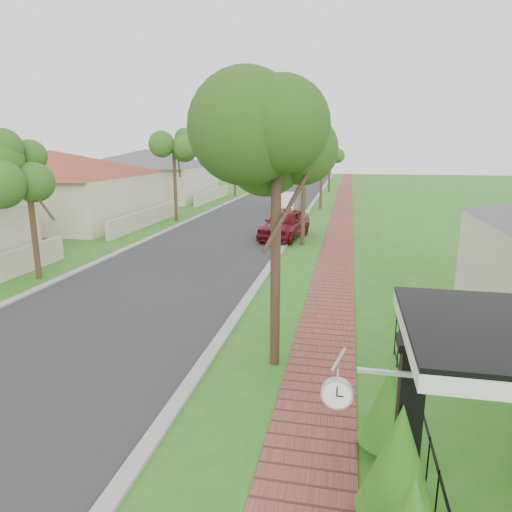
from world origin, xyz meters
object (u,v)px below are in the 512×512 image
Objects in this scene: porch_post at (407,441)px; parked_car_red at (285,224)px; parked_car_white at (287,202)px; utility_pole at (297,164)px; station_clock at (341,391)px; near_tree at (277,151)px.

porch_post is 18.86m from parked_car_red.
parked_car_white is 10.89m from utility_pole.
station_clock reaches higher than parked_car_white.
utility_pole is at bearing -82.39° from parked_car_white.
near_tree is at bearing -72.62° from parked_car_red.
porch_post reaches higher than parked_car_white.
station_clock reaches higher than parked_car_red.
parked_car_red is at bearing -117.67° from utility_pole.
near_tree is (3.20, -25.60, 4.02)m from parked_car_white.
utility_pole is (-1.30, 15.36, -0.82)m from near_tree.
parked_car_red is 4.35× the size of station_clock.
near_tree is at bearing 120.52° from porch_post.
utility_pole is at bearing 98.06° from station_clock.
near_tree is at bearing -85.78° from parked_car_white.
parked_car_red is 0.77× the size of near_tree.
porch_post is 2.41× the size of station_clock.
station_clock is (2.80, -19.75, -1.93)m from utility_pole.
station_clock is (3.30, -18.80, 1.17)m from parked_car_red.
near_tree is at bearing -85.16° from utility_pole.
parked_car_white is (-5.55, 29.58, -0.45)m from porch_post.
utility_pole reaches higher than parked_car_white.
utility_pole is 7.30× the size of station_clock.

